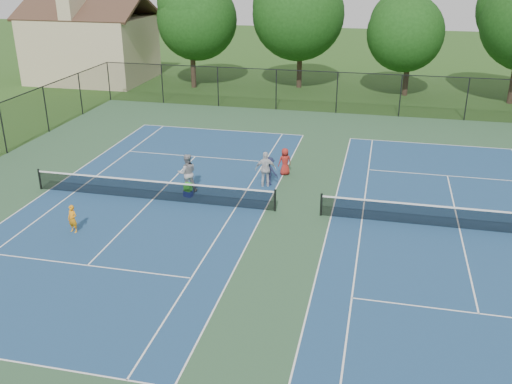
% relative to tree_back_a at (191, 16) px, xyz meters
% --- Properties ---
extents(ground, '(140.00, 140.00, 0.00)m').
position_rel_tree_back_a_xyz_m(ground, '(13.00, -24.00, -6.04)').
color(ground, '#234716').
rests_on(ground, ground).
extents(court_pad, '(36.00, 36.00, 0.01)m').
position_rel_tree_back_a_xyz_m(court_pad, '(13.00, -24.00, -6.03)').
color(court_pad, '#305633').
rests_on(court_pad, ground).
extents(tennis_court_left, '(12.00, 23.83, 1.07)m').
position_rel_tree_back_a_xyz_m(tennis_court_left, '(6.00, -24.00, -5.94)').
color(tennis_court_left, navy).
rests_on(tennis_court_left, ground).
extents(tennis_court_right, '(12.00, 23.83, 1.07)m').
position_rel_tree_back_a_xyz_m(tennis_court_right, '(20.00, -24.00, -5.94)').
color(tennis_court_right, navy).
rests_on(tennis_court_right, ground).
extents(perimeter_fence, '(36.08, 36.08, 3.02)m').
position_rel_tree_back_a_xyz_m(perimeter_fence, '(13.00, -24.00, -4.44)').
color(perimeter_fence, black).
rests_on(perimeter_fence, ground).
extents(tree_back_a, '(6.80, 6.80, 9.15)m').
position_rel_tree_back_a_xyz_m(tree_back_a, '(0.00, 0.00, 0.00)').
color(tree_back_a, '#2D2116').
rests_on(tree_back_a, ground).
extents(tree_back_b, '(7.60, 7.60, 10.03)m').
position_rel_tree_back_a_xyz_m(tree_back_b, '(9.00, 2.00, 0.56)').
color(tree_back_b, '#2D2116').
rests_on(tree_back_b, ground).
extents(tree_back_c, '(6.00, 6.00, 8.40)m').
position_rel_tree_back_a_xyz_m(tree_back_c, '(18.00, 1.00, -0.56)').
color(tree_back_c, '#2D2116').
rests_on(tree_back_c, ground).
extents(clapboard_house, '(10.80, 8.10, 7.65)m').
position_rel_tree_back_a_xyz_m(clapboard_house, '(-10.00, 1.00, -2.95)').
color(clapboard_house, tan).
rests_on(clapboard_house, ground).
extents(child_player, '(0.49, 0.38, 1.22)m').
position_rel_tree_back_a_xyz_m(child_player, '(4.08, -27.94, -5.43)').
color(child_player, orange).
rests_on(child_player, ground).
extents(instructor, '(1.15, 1.05, 1.93)m').
position_rel_tree_back_a_xyz_m(instructor, '(7.30, -22.62, -5.07)').
color(instructor, '#97979A').
rests_on(instructor, ground).
extents(bystander_a, '(1.14, 0.65, 1.83)m').
position_rel_tree_back_a_xyz_m(bystander_a, '(10.91, -21.13, -5.12)').
color(bystander_a, silver).
rests_on(bystander_a, ground).
extents(bystander_b, '(1.09, 0.87, 1.48)m').
position_rel_tree_back_a_xyz_m(bystander_b, '(11.04, -20.89, -5.30)').
color(bystander_b, '#1B1F3B').
rests_on(bystander_b, ground).
extents(bystander_c, '(0.85, 0.77, 1.46)m').
position_rel_tree_back_a_xyz_m(bystander_c, '(11.56, -19.30, -5.31)').
color(bystander_c, maroon).
rests_on(bystander_c, ground).
extents(ball_crate, '(0.43, 0.37, 0.30)m').
position_rel_tree_back_a_xyz_m(ball_crate, '(7.54, -23.26, -5.89)').
color(ball_crate, '#162B9A').
rests_on(ball_crate, ground).
extents(ball_hopper, '(0.40, 0.36, 0.38)m').
position_rel_tree_back_a_xyz_m(ball_hopper, '(7.54, -23.26, -5.55)').
color(ball_hopper, green).
rests_on(ball_hopper, ball_crate).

